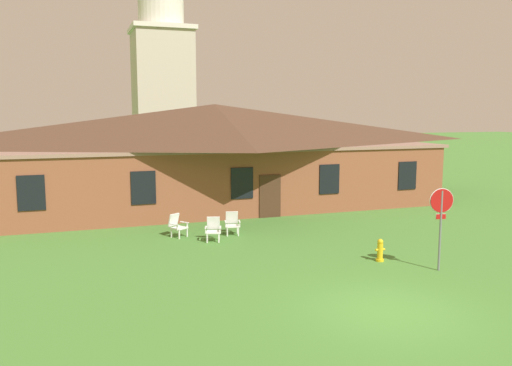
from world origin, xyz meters
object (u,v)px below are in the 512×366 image
object	(u,v)px
stop_sign	(441,212)
lawn_chair_near_door	(213,229)
lawn_chair_by_porch	(177,225)
lawn_chair_left_end	(232,223)
fire_hydrant	(380,251)

from	to	relation	value
stop_sign	lawn_chair_near_door	bearing A→B (deg)	133.43
stop_sign	lawn_chair_by_porch	xyz separation A→B (m)	(-7.18, 7.43, -1.43)
stop_sign	lawn_chair_left_end	xyz separation A→B (m)	(-4.90, 7.10, -1.43)
stop_sign	lawn_chair_left_end	bearing A→B (deg)	124.62
stop_sign	fire_hydrant	size ratio (longest dim) A/B	3.43
lawn_chair_by_porch	lawn_chair_near_door	world-z (taller)	same
fire_hydrant	stop_sign	bearing A→B (deg)	-51.80
stop_sign	lawn_chair_left_end	world-z (taller)	stop_sign
stop_sign	lawn_chair_near_door	distance (m)	8.75
lawn_chair_left_end	lawn_chair_near_door	bearing A→B (deg)	-141.30
lawn_chair_left_end	fire_hydrant	distance (m)	6.66
lawn_chair_by_porch	fire_hydrant	size ratio (longest dim) A/B	1.21
lawn_chair_left_end	lawn_chair_by_porch	bearing A→B (deg)	171.74
lawn_chair_by_porch	stop_sign	bearing A→B (deg)	-45.97
stop_sign	lawn_chair_near_door	world-z (taller)	stop_sign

